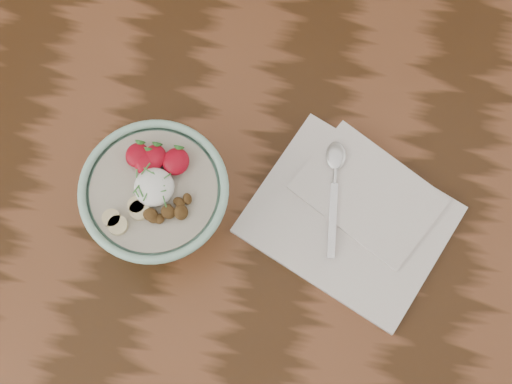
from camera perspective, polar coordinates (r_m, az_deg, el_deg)
table at (r=105.49cm, az=2.48°, el=-2.84°), size 160.00×90.00×75.00cm
breakfast_bowl at (r=91.17cm, az=-7.89°, el=-0.52°), size 18.49×18.49×12.27cm
napkin at (r=96.49cm, az=7.80°, el=-1.76°), size 30.73×28.08×1.54cm
spoon at (r=96.68cm, az=6.34°, el=1.64°), size 3.79×16.42×0.85cm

